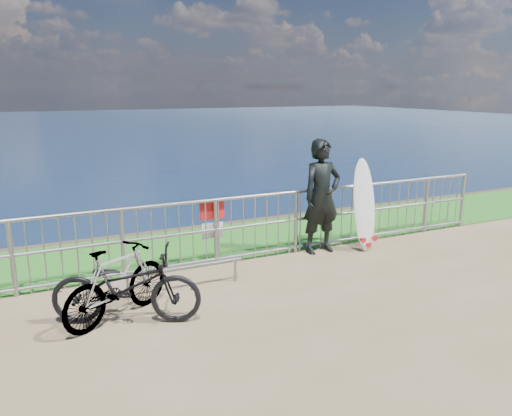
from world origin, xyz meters
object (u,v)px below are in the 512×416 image
surfboard (364,208)px  bicycle_far (117,283)px  surfer (322,197)px  bicycle_near (126,286)px

surfboard → bicycle_far: surfboard is taller
surfer → bicycle_far: (-3.75, -1.17, -0.52)m
surfer → bicycle_far: 3.96m
surfboard → surfer: bearing=164.8°
surfer → surfboard: 0.84m
bicycle_near → bicycle_far: bicycle_far is taller
bicycle_near → surfer: bearing=-47.0°
surfer → surfboard: (0.77, -0.21, -0.24)m
bicycle_far → surfer: bearing=-102.5°
surfer → bicycle_near: 3.93m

